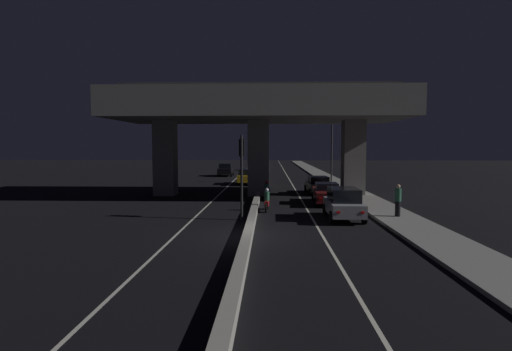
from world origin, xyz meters
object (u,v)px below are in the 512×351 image
object	(u,v)px
car_silver_lead	(343,203)
motorcycle_red_filtering_near	(267,201)
car_dark_red_second	(326,193)
pedestrian_on_sidewalk	(398,200)
motorcycle_white_filtering_mid	(267,191)
street_lamp	(329,141)
car_black_third	(318,185)
car_dark_red_third_oncoming	(253,166)
car_taxi_yellow_lead_oncoming	(247,176)
car_black_second_oncoming	(226,169)
traffic_light_left_of_median	(242,162)

from	to	relation	value
car_silver_lead	motorcycle_red_filtering_near	bearing A→B (deg)	57.59
car_dark_red_second	pedestrian_on_sidewalk	size ratio (longest dim) A/B	2.72
motorcycle_white_filtering_mid	pedestrian_on_sidewalk	size ratio (longest dim) A/B	1.07
street_lamp	car_black_third	bearing A→B (deg)	-103.90
car_dark_red_third_oncoming	pedestrian_on_sidewalk	bearing A→B (deg)	11.91
car_silver_lead	motorcycle_red_filtering_near	xyz separation A→B (m)	(-4.29, 2.76, -0.30)
pedestrian_on_sidewalk	motorcycle_red_filtering_near	bearing A→B (deg)	160.51
car_taxi_yellow_lead_oncoming	car_black_second_oncoming	size ratio (longest dim) A/B	1.06
traffic_light_left_of_median	car_dark_red_second	distance (m)	8.83
car_silver_lead	car_dark_red_second	size ratio (longest dim) A/B	0.83
car_dark_red_third_oncoming	street_lamp	bearing A→B (deg)	20.25
car_dark_red_third_oncoming	pedestrian_on_sidewalk	xyz separation A→B (m)	(9.97, -46.06, 0.31)
car_black_second_oncoming	car_dark_red_second	bearing A→B (deg)	20.79
car_dark_red_second	motorcycle_red_filtering_near	size ratio (longest dim) A/B	2.60
car_dark_red_second	motorcycle_red_filtering_near	bearing A→B (deg)	131.25
car_black_third	car_dark_red_third_oncoming	bearing A→B (deg)	9.46
car_silver_lead	car_dark_red_third_oncoming	size ratio (longest dim) A/B	1.03
car_dark_red_third_oncoming	motorcycle_red_filtering_near	distance (m)	43.54
car_dark_red_second	car_taxi_yellow_lead_oncoming	bearing A→B (deg)	27.08
traffic_light_left_of_median	motorcycle_red_filtering_near	size ratio (longest dim) A/B	2.48
car_silver_lead	motorcycle_white_filtering_mid	size ratio (longest dim) A/B	2.13
motorcycle_red_filtering_near	pedestrian_on_sidewalk	size ratio (longest dim) A/B	1.05
street_lamp	car_black_second_oncoming	xyz separation A→B (m)	(-12.52, 10.80, -3.71)
car_dark_red_third_oncoming	motorcycle_white_filtering_mid	xyz separation A→B (m)	(2.57, -37.64, -0.14)
car_dark_red_second	car_black_second_oncoming	size ratio (longest dim) A/B	1.20
motorcycle_white_filtering_mid	car_black_third	bearing A→B (deg)	-50.35
car_black_third	motorcycle_red_filtering_near	size ratio (longest dim) A/B	2.38
motorcycle_white_filtering_mid	car_silver_lead	bearing A→B (deg)	-152.52
street_lamp	motorcycle_red_filtering_near	distance (m)	20.27
street_lamp	car_taxi_yellow_lead_oncoming	distance (m)	9.74
street_lamp	car_black_second_oncoming	world-z (taller)	street_lamp
car_dark_red_second	car_black_third	bearing A→B (deg)	1.48
traffic_light_left_of_median	car_black_third	size ratio (longest dim) A/B	1.04
car_taxi_yellow_lead_oncoming	car_dark_red_third_oncoming	world-z (taller)	car_taxi_yellow_lead_oncoming
car_black_second_oncoming	car_dark_red_third_oncoming	bearing A→B (deg)	166.60
car_dark_red_third_oncoming	motorcycle_red_filtering_near	bearing A→B (deg)	3.16
traffic_light_left_of_median	car_black_second_oncoming	distance (m)	32.98
car_black_second_oncoming	car_dark_red_third_oncoming	world-z (taller)	car_black_second_oncoming
traffic_light_left_of_median	motorcycle_red_filtering_near	world-z (taller)	traffic_light_left_of_median
car_silver_lead	pedestrian_on_sidewalk	world-z (taller)	pedestrian_on_sidewalk
traffic_light_left_of_median	car_taxi_yellow_lead_oncoming	bearing A→B (deg)	92.58
car_dark_red_second	car_black_second_oncoming	xyz separation A→B (m)	(-10.09, 26.18, 0.16)
car_black_third	pedestrian_on_sidewalk	xyz separation A→B (m)	(3.01, -11.98, 0.30)
street_lamp	car_dark_red_second	size ratio (longest dim) A/B	1.60
pedestrian_on_sidewalk	car_black_third	bearing A→B (deg)	104.09
traffic_light_left_of_median	car_dark_red_second	world-z (taller)	traffic_light_left_of_median
car_black_third	traffic_light_left_of_median	bearing A→B (deg)	153.32
car_black_third	street_lamp	bearing A→B (deg)	-16.00
traffic_light_left_of_median	pedestrian_on_sidewalk	size ratio (longest dim) A/B	2.60
car_silver_lead	traffic_light_left_of_median	bearing A→B (deg)	93.33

